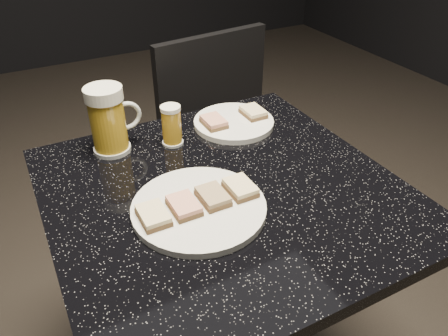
{
  "coord_description": "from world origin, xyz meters",
  "views": [
    {
      "loc": [
        -0.34,
        -0.64,
        1.29
      ],
      "look_at": [
        0.0,
        0.0,
        0.8
      ],
      "focal_mm": 35.0,
      "sensor_mm": 36.0,
      "label": 1
    }
  ],
  "objects_px": {
    "plate_large": "(199,208)",
    "table": "(224,270)",
    "chair": "(232,153)",
    "plate_small": "(234,122)",
    "beer_tumbler": "(172,125)",
    "beer_mug": "(109,120)"
  },
  "relations": [
    {
      "from": "beer_tumbler",
      "to": "chair",
      "type": "xyz_separation_m",
      "value": [
        0.3,
        0.24,
        -0.3
      ]
    },
    {
      "from": "beer_mug",
      "to": "plate_large",
      "type": "bearing_deg",
      "value": -74.21
    },
    {
      "from": "beer_tumbler",
      "to": "chair",
      "type": "distance_m",
      "value": 0.49
    },
    {
      "from": "plate_small",
      "to": "beer_mug",
      "type": "height_order",
      "value": "beer_mug"
    },
    {
      "from": "beer_mug",
      "to": "chair",
      "type": "height_order",
      "value": "beer_mug"
    },
    {
      "from": "table",
      "to": "beer_mug",
      "type": "xyz_separation_m",
      "value": [
        -0.16,
        0.25,
        0.32
      ]
    },
    {
      "from": "plate_large",
      "to": "plate_small",
      "type": "xyz_separation_m",
      "value": [
        0.23,
        0.27,
        0.0
      ]
    },
    {
      "from": "chair",
      "to": "plate_small",
      "type": "bearing_deg",
      "value": -118.46
    },
    {
      "from": "table",
      "to": "chair",
      "type": "bearing_deg",
      "value": 59.21
    },
    {
      "from": "plate_small",
      "to": "beer_tumbler",
      "type": "bearing_deg",
      "value": -175.81
    },
    {
      "from": "plate_large",
      "to": "beer_tumbler",
      "type": "distance_m",
      "value": 0.27
    },
    {
      "from": "table",
      "to": "beer_tumbler",
      "type": "xyz_separation_m",
      "value": [
        -0.02,
        0.22,
        0.29
      ]
    },
    {
      "from": "chair",
      "to": "table",
      "type": "bearing_deg",
      "value": -120.79
    },
    {
      "from": "chair",
      "to": "beer_tumbler",
      "type": "bearing_deg",
      "value": -140.97
    },
    {
      "from": "plate_large",
      "to": "beer_tumbler",
      "type": "bearing_deg",
      "value": 78.73
    },
    {
      "from": "table",
      "to": "beer_tumbler",
      "type": "height_order",
      "value": "beer_tumbler"
    },
    {
      "from": "plate_large",
      "to": "beer_tumbler",
      "type": "xyz_separation_m",
      "value": [
        0.05,
        0.26,
        0.04
      ]
    },
    {
      "from": "plate_small",
      "to": "beer_mug",
      "type": "xyz_separation_m",
      "value": [
        -0.31,
        0.02,
        0.07
      ]
    },
    {
      "from": "plate_large",
      "to": "table",
      "type": "distance_m",
      "value": 0.26
    },
    {
      "from": "beer_mug",
      "to": "plate_small",
      "type": "bearing_deg",
      "value": -4.43
    },
    {
      "from": "plate_large",
      "to": "table",
      "type": "relative_size",
      "value": 0.35
    },
    {
      "from": "beer_tumbler",
      "to": "chair",
      "type": "bearing_deg",
      "value": 39.03
    }
  ]
}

